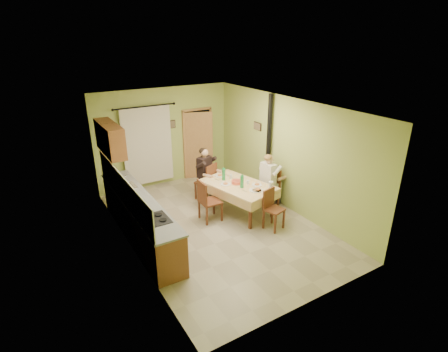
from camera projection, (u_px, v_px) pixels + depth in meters
floor at (217, 225)px, 8.20m from camera, size 4.00×6.00×0.01m
room_shell at (216, 151)px, 7.51m from camera, size 4.04×6.04×2.82m
kitchen_run at (139, 218)px, 7.51m from camera, size 0.64×3.64×1.56m
upper_cabinets at (110, 139)px, 7.93m from camera, size 0.35×1.40×0.70m
curtain at (148, 145)px, 9.75m from camera, size 1.70×0.07×2.22m
doorway at (198, 144)px, 10.59m from camera, size 0.96×0.34×2.15m
dining_table at (238, 198)px, 8.66m from camera, size 1.47×2.00×0.76m
tableware at (242, 182)px, 8.43m from camera, size 0.89×1.57×0.33m
chair_far at (206, 189)px, 9.40m from camera, size 0.60×0.60×1.01m
chair_near at (273, 217)px, 7.96m from camera, size 0.47×0.47×0.94m
chair_right at (268, 195)px, 9.00m from camera, size 0.48×0.48×1.00m
chair_left at (210, 209)px, 8.31m from camera, size 0.47×0.47×1.03m
man_far at (205, 168)px, 9.18m from camera, size 0.65×0.61×1.39m
man_right at (269, 174)px, 8.77m from camera, size 0.49×0.61×1.39m
stove_flue at (268, 162)px, 9.19m from camera, size 0.24×0.24×2.80m
picture_back at (172, 124)px, 10.00m from camera, size 0.19×0.03×0.23m
picture_right at (257, 126)px, 9.39m from camera, size 0.03×0.31×0.21m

